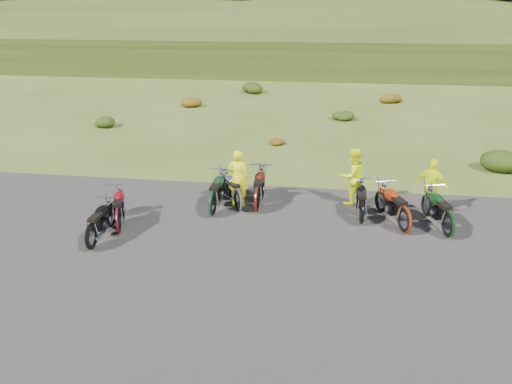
% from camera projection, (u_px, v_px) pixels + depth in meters
% --- Properties ---
extents(ground, '(300.00, 300.00, 0.00)m').
position_uv_depth(ground, '(250.00, 240.00, 12.82)').
color(ground, '#3E4B19').
rests_on(ground, ground).
extents(gravel_pad, '(20.00, 12.00, 0.04)m').
position_uv_depth(gravel_pad, '(236.00, 279.00, 10.97)').
color(gravel_pad, black).
rests_on(gravel_pad, ground).
extents(hill_slope, '(300.00, 45.97, 9.37)m').
position_uv_depth(hill_slope, '(317.00, 54.00, 59.04)').
color(hill_slope, '#283612').
rests_on(hill_slope, ground).
extents(hill_plateau, '(300.00, 90.00, 9.17)m').
position_uv_depth(hill_plateau, '(326.00, 29.00, 114.50)').
color(hill_plateau, '#283612').
rests_on(hill_plateau, ground).
extents(shrub_1, '(1.03, 1.03, 0.61)m').
position_uv_depth(shrub_1, '(104.00, 120.00, 24.42)').
color(shrub_1, '#1E300C').
rests_on(shrub_1, ground).
extents(shrub_2, '(1.30, 1.30, 0.77)m').
position_uv_depth(shrub_2, '(190.00, 101.00, 28.89)').
color(shrub_2, '#5D300B').
rests_on(shrub_2, ground).
extents(shrub_3, '(1.56, 1.56, 0.92)m').
position_uv_depth(shrub_3, '(254.00, 86.00, 33.36)').
color(shrub_3, '#1E300C').
rests_on(shrub_3, ground).
extents(shrub_4, '(0.77, 0.77, 0.45)m').
position_uv_depth(shrub_4, '(275.00, 140.00, 21.30)').
color(shrub_4, '#5D300B').
rests_on(shrub_4, ground).
extents(shrub_5, '(1.03, 1.03, 0.61)m').
position_uv_depth(shrub_5, '(342.00, 114.00, 25.77)').
color(shrub_5, '#1E300C').
rests_on(shrub_5, ground).
extents(shrub_6, '(1.30, 1.30, 0.77)m').
position_uv_depth(shrub_6, '(390.00, 96.00, 30.24)').
color(shrub_6, '#5D300B').
rests_on(shrub_6, ground).
extents(shrub_7, '(1.56, 1.56, 0.92)m').
position_uv_depth(shrub_7, '(507.00, 157.00, 18.07)').
color(shrub_7, '#1E300C').
rests_on(shrub_7, ground).
extents(motorcycle_0, '(0.70, 1.91, 0.99)m').
position_uv_depth(motorcycle_0, '(93.00, 250.00, 12.30)').
color(motorcycle_0, black).
rests_on(motorcycle_0, ground).
extents(motorcycle_1, '(1.24, 2.04, 1.01)m').
position_uv_depth(motorcycle_1, '(119.00, 234.00, 13.15)').
color(motorcycle_1, maroon).
rests_on(motorcycle_1, ground).
extents(motorcycle_2, '(0.68, 2.04, 1.07)m').
position_uv_depth(motorcycle_2, '(213.00, 216.00, 14.21)').
color(motorcycle_2, black).
rests_on(motorcycle_2, ground).
extents(motorcycle_3, '(1.45, 1.93, 0.98)m').
position_uv_depth(motorcycle_3, '(238.00, 211.00, 14.58)').
color(motorcycle_3, '#ABACB0').
rests_on(motorcycle_3, ground).
extents(motorcycle_4, '(0.75, 2.10, 1.09)m').
position_uv_depth(motorcycle_4, '(257.00, 212.00, 14.50)').
color(motorcycle_4, '#56150E').
rests_on(motorcycle_4, ground).
extents(motorcycle_5, '(0.66, 1.91, 0.99)m').
position_uv_depth(motorcycle_5, '(361.00, 224.00, 13.71)').
color(motorcycle_5, black).
rests_on(motorcycle_5, ground).
extents(motorcycle_6, '(1.37, 2.16, 1.08)m').
position_uv_depth(motorcycle_6, '(403.00, 233.00, 13.17)').
color(motorcycle_6, maroon).
rests_on(motorcycle_6, ground).
extents(motorcycle_7, '(1.12, 2.11, 1.05)m').
position_uv_depth(motorcycle_7, '(446.00, 238.00, 12.92)').
color(motorcycle_7, black).
rests_on(motorcycle_7, ground).
extents(person_middle, '(0.62, 0.41, 1.70)m').
position_uv_depth(person_middle, '(238.00, 179.00, 14.66)').
color(person_middle, '#D8E30B').
rests_on(person_middle, ground).
extents(person_right_a, '(1.05, 1.01, 1.71)m').
position_uv_depth(person_right_a, '(352.00, 177.00, 14.79)').
color(person_right_a, '#D8E30B').
rests_on(person_right_a, ground).
extents(person_right_b, '(1.00, 0.78, 1.58)m').
position_uv_depth(person_right_b, '(431.00, 187.00, 14.20)').
color(person_right_b, '#D8E30B').
rests_on(person_right_b, ground).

